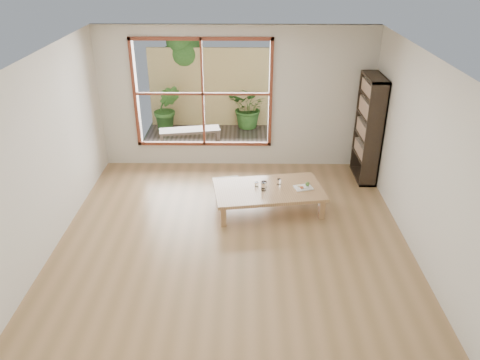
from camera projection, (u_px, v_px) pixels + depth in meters
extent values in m
plane|color=#A37C51|center=(233.00, 233.00, 6.92)|extent=(5.00, 5.00, 0.00)
cube|color=#A68450|center=(268.00, 190.00, 7.39)|extent=(1.82, 1.20, 0.05)
cube|color=#A68450|center=(223.00, 216.00, 7.03)|extent=(0.10, 0.10, 0.32)
cube|color=#A68450|center=(218.00, 192.00, 7.73)|extent=(0.10, 0.10, 0.32)
cube|color=#A68450|center=(321.00, 209.00, 7.22)|extent=(0.10, 0.10, 0.32)
cube|color=#A68450|center=(308.00, 186.00, 7.91)|extent=(0.10, 0.10, 0.32)
cube|color=white|center=(227.00, 184.00, 8.25)|extent=(0.56, 0.56, 0.07)
cube|color=black|center=(369.00, 129.00, 8.17)|extent=(0.30, 0.84, 1.87)
cylinder|color=silver|center=(264.00, 186.00, 7.29)|extent=(0.08, 0.08, 0.15)
cylinder|color=silver|center=(279.00, 182.00, 7.49)|extent=(0.07, 0.07, 0.09)
cylinder|color=silver|center=(265.00, 185.00, 7.39)|extent=(0.07, 0.07, 0.09)
cylinder|color=silver|center=(257.00, 184.00, 7.43)|extent=(0.06, 0.06, 0.07)
cube|color=white|center=(303.00, 188.00, 7.39)|extent=(0.32, 0.26, 0.02)
sphere|color=#4B762F|center=(307.00, 184.00, 7.41)|extent=(0.07, 0.07, 0.07)
cube|color=#D56332|center=(302.00, 188.00, 7.35)|extent=(0.06, 0.05, 0.02)
cube|color=beige|center=(299.00, 186.00, 7.41)|extent=(0.07, 0.06, 0.02)
cylinder|color=silver|center=(306.00, 188.00, 7.33)|extent=(0.15, 0.05, 0.01)
cube|color=#3D332C|center=(209.00, 142.00, 10.10)|extent=(2.80, 2.00, 0.05)
cube|color=black|center=(190.00, 130.00, 9.61)|extent=(1.28, 0.59, 0.05)
cube|color=black|center=(162.00, 144.00, 9.49)|extent=(0.07, 0.07, 0.34)
cube|color=black|center=(162.00, 139.00, 9.73)|extent=(0.07, 0.07, 0.34)
cube|color=black|center=(219.00, 140.00, 9.67)|extent=(0.07, 0.07, 0.34)
cube|color=black|center=(217.00, 135.00, 9.92)|extent=(0.07, 0.07, 0.34)
cube|color=tan|center=(211.00, 88.00, 10.58)|extent=(2.80, 0.06, 1.80)
imported|color=#2E5720|center=(250.00, 107.00, 10.59)|extent=(1.12, 1.06, 0.98)
imported|color=#2E5720|center=(167.00, 109.00, 10.34)|extent=(0.62, 0.51, 1.07)
cylinder|color=#4C3D2D|center=(182.00, 88.00, 10.90)|extent=(0.14, 0.14, 1.60)
sphere|color=#2E5720|center=(186.00, 52.00, 10.52)|extent=(0.84, 0.84, 0.84)
sphere|color=#2E5720|center=(175.00, 60.00, 10.68)|extent=(0.70, 0.70, 0.70)
sphere|color=#2E5720|center=(180.00, 41.00, 10.31)|extent=(0.64, 0.64, 0.64)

